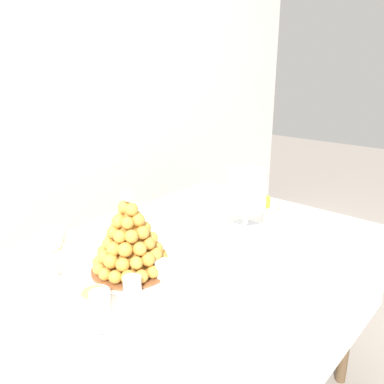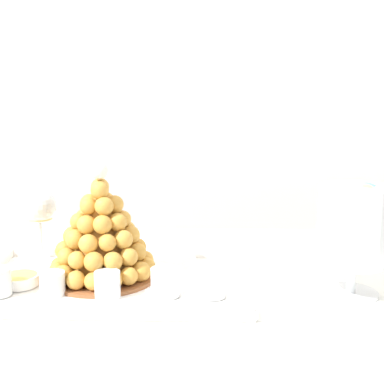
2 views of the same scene
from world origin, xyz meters
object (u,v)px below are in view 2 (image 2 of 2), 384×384
at_px(dessert_cup_centre, 107,285).
at_px(creme_brulee_ramekin, 20,279).
at_px(serving_tray, 115,283).
at_px(macaron_goblet, 355,226).
at_px(dessert_cup_mid_right, 166,283).
at_px(croquembouche, 102,235).
at_px(dessert_cup_mid_left, 53,285).
at_px(dessert_cup_right, 213,285).
at_px(wine_glass, 39,209).

xyz_separation_m(dessert_cup_centre, creme_brulee_ramekin, (-0.20, 0.06, -0.01)).
height_order(serving_tray, macaron_goblet, macaron_goblet).
distance_m(serving_tray, dessert_cup_centre, 0.09).
xyz_separation_m(dessert_cup_centre, macaron_goblet, (0.50, 0.05, 0.11)).
bearing_deg(creme_brulee_ramekin, dessert_cup_mid_right, -8.32).
height_order(serving_tray, croquembouche, croquembouche).
bearing_deg(dessert_cup_centre, creme_brulee_ramekin, 163.31).
bearing_deg(dessert_cup_mid_right, dessert_cup_centre, -173.25).
bearing_deg(serving_tray, croquembouche, 137.89).
relative_size(serving_tray, dessert_cup_mid_left, 11.51).
bearing_deg(macaron_goblet, dessert_cup_mid_left, -176.57).
height_order(croquembouche, dessert_cup_centre, croquembouche).
xyz_separation_m(dessert_cup_right, macaron_goblet, (0.29, 0.04, 0.12)).
distance_m(croquembouche, dessert_cup_right, 0.27).
relative_size(creme_brulee_ramekin, wine_glass, 0.45).
bearing_deg(dessert_cup_centre, dessert_cup_right, 2.42).
xyz_separation_m(serving_tray, creme_brulee_ramekin, (-0.20, -0.02, 0.01)).
xyz_separation_m(dessert_cup_mid_left, wine_glass, (-0.10, 0.23, 0.10)).
bearing_deg(dessert_cup_mid_left, dessert_cup_centre, -4.11).
height_order(croquembouche, creme_brulee_ramekin, croquembouche).
height_order(dessert_cup_mid_right, creme_brulee_ramekin, dessert_cup_mid_right).
bearing_deg(croquembouche, dessert_cup_right, -22.46).
distance_m(dessert_cup_right, wine_glass, 0.49).
bearing_deg(dessert_cup_centre, dessert_cup_mid_left, 175.89).
xyz_separation_m(croquembouche, dessert_cup_right, (0.24, -0.10, -0.07)).
relative_size(dessert_cup_mid_left, dessert_cup_centre, 0.96).
relative_size(dessert_cup_right, creme_brulee_ramekin, 0.63).
height_order(dessert_cup_mid_right, wine_glass, wine_glass).
bearing_deg(macaron_goblet, croquembouche, 173.07).
bearing_deg(dessert_cup_mid_right, wine_glass, 145.39).
height_order(dessert_cup_centre, macaron_goblet, macaron_goblet).
bearing_deg(macaron_goblet, dessert_cup_centre, -174.86).
bearing_deg(dessert_cup_centre, serving_tray, 90.26).
bearing_deg(dessert_cup_right, dessert_cup_centre, -177.58).
xyz_separation_m(creme_brulee_ramekin, wine_glass, (-0.01, 0.18, 0.11)).
distance_m(croquembouche, macaron_goblet, 0.54).
distance_m(croquembouche, dessert_cup_mid_left, 0.15).
distance_m(serving_tray, wine_glass, 0.29).
xyz_separation_m(croquembouche, dessert_cup_mid_right, (0.15, -0.10, -0.07)).
distance_m(dessert_cup_mid_left, wine_glass, 0.27).
bearing_deg(serving_tray, dessert_cup_centre, -89.74).
height_order(croquembouche, macaron_goblet, croquembouche).
height_order(dessert_cup_right, macaron_goblet, macaron_goblet).
height_order(dessert_cup_mid_right, macaron_goblet, macaron_goblet).
height_order(dessert_cup_mid_right, dessert_cup_right, dessert_cup_mid_right).
bearing_deg(dessert_cup_centre, croquembouche, 105.88).
distance_m(dessert_cup_right, creme_brulee_ramekin, 0.42).
bearing_deg(dessert_cup_mid_left, wine_glass, 112.60).
bearing_deg(dessert_cup_right, macaron_goblet, 7.12).
relative_size(croquembouche, dessert_cup_mid_right, 4.27).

